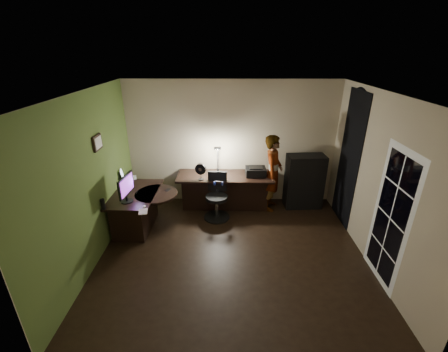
{
  "coord_description": "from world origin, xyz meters",
  "views": [
    {
      "loc": [
        -0.1,
        -4.23,
        3.31
      ],
      "look_at": [
        -0.15,
        1.05,
        1.0
      ],
      "focal_mm": 24.0,
      "sensor_mm": 36.0,
      "label": 1
    }
  ],
  "objects_px": {
    "desk_right": "(225,191)",
    "person": "(273,173)",
    "desk_left": "(137,210)",
    "office_chair": "(217,197)",
    "cabinet": "(304,181)",
    "monitor": "(126,192)"
  },
  "relations": [
    {
      "from": "desk_right",
      "to": "cabinet",
      "type": "height_order",
      "value": "cabinet"
    },
    {
      "from": "person",
      "to": "office_chair",
      "type": "bearing_deg",
      "value": 127.46
    },
    {
      "from": "desk_left",
      "to": "cabinet",
      "type": "distance_m",
      "value": 3.54
    },
    {
      "from": "monitor",
      "to": "office_chair",
      "type": "distance_m",
      "value": 1.78
    },
    {
      "from": "desk_left",
      "to": "cabinet",
      "type": "xyz_separation_m",
      "value": [
        3.42,
        0.89,
        0.22
      ]
    },
    {
      "from": "monitor",
      "to": "person",
      "type": "bearing_deg",
      "value": 28.86
    },
    {
      "from": "monitor",
      "to": "person",
      "type": "xyz_separation_m",
      "value": [
        2.76,
        1.15,
        -0.1
      ]
    },
    {
      "from": "desk_left",
      "to": "desk_right",
      "type": "relative_size",
      "value": 0.64
    },
    {
      "from": "desk_right",
      "to": "cabinet",
      "type": "bearing_deg",
      "value": 2.54
    },
    {
      "from": "desk_right",
      "to": "monitor",
      "type": "xyz_separation_m",
      "value": [
        -1.74,
        -1.16,
        0.55
      ]
    },
    {
      "from": "desk_right",
      "to": "person",
      "type": "height_order",
      "value": "person"
    },
    {
      "from": "desk_right",
      "to": "office_chair",
      "type": "xyz_separation_m",
      "value": [
        -0.16,
        -0.47,
        0.1
      ]
    },
    {
      "from": "desk_right",
      "to": "person",
      "type": "distance_m",
      "value": 1.11
    },
    {
      "from": "desk_left",
      "to": "office_chair",
      "type": "height_order",
      "value": "office_chair"
    },
    {
      "from": "desk_left",
      "to": "monitor",
      "type": "height_order",
      "value": "monitor"
    },
    {
      "from": "person",
      "to": "desk_left",
      "type": "bearing_deg",
      "value": 123.07
    },
    {
      "from": "desk_right",
      "to": "office_chair",
      "type": "relative_size",
      "value": 2.13
    },
    {
      "from": "monitor",
      "to": "desk_right",
      "type": "bearing_deg",
      "value": 39.94
    },
    {
      "from": "cabinet",
      "to": "desk_right",
      "type": "bearing_deg",
      "value": 178.55
    },
    {
      "from": "cabinet",
      "to": "monitor",
      "type": "bearing_deg",
      "value": -164.1
    },
    {
      "from": "office_chair",
      "to": "monitor",
      "type": "bearing_deg",
      "value": -153.49
    },
    {
      "from": "cabinet",
      "to": "office_chair",
      "type": "relative_size",
      "value": 1.25
    }
  ]
}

